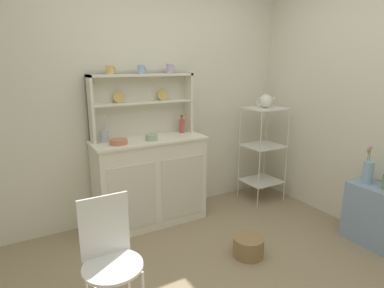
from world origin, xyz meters
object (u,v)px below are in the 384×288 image
(bakers_rack, at_px, (263,144))
(wire_chair, at_px, (109,252))
(porcelain_teapot, at_px, (265,101))
(hutch_shelf_unit, at_px, (141,100))
(jam_bottle, at_px, (182,126))
(utensil_jar, at_px, (104,136))
(cup_gold_0, at_px, (110,70))
(floor_basket, at_px, (248,247))
(flower_vase, at_px, (368,170))
(side_shelf_blue, at_px, (375,216))
(hutch_cabinet, at_px, (150,180))
(bowl_mixing_large, at_px, (119,142))

(bakers_rack, distance_m, wire_chair, 2.40)
(bakers_rack, xyz_separation_m, porcelain_teapot, (-0.00, 0.00, 0.51))
(hutch_shelf_unit, distance_m, jam_bottle, 0.51)
(utensil_jar, height_order, porcelain_teapot, porcelain_teapot)
(bakers_rack, height_order, jam_bottle, bakers_rack)
(wire_chair, relative_size, cup_gold_0, 9.81)
(floor_basket, height_order, flower_vase, flower_vase)
(side_shelf_blue, xyz_separation_m, wire_chair, (-2.35, 0.25, 0.24))
(hutch_cabinet, distance_m, utensil_jar, 0.65)
(porcelain_teapot, bearing_deg, hutch_shelf_unit, 168.84)
(bowl_mixing_large, bearing_deg, cup_gold_0, 85.03)
(bowl_mixing_large, xyz_separation_m, utensil_jar, (-0.09, 0.15, 0.04))
(floor_basket, xyz_separation_m, porcelain_teapot, (0.92, 0.88, 1.11))
(bowl_mixing_large, distance_m, porcelain_teapot, 1.75)
(hutch_cabinet, height_order, utensil_jar, utensil_jar)
(cup_gold_0, relative_size, porcelain_teapot, 0.35)
(cup_gold_0, height_order, utensil_jar, cup_gold_0)
(cup_gold_0, height_order, flower_vase, cup_gold_0)
(wire_chair, bearing_deg, cup_gold_0, 60.75)
(floor_basket, distance_m, flower_vase, 1.30)
(hutch_cabinet, bearing_deg, flower_vase, -38.84)
(cup_gold_0, bearing_deg, side_shelf_blue, -38.70)
(wire_chair, height_order, cup_gold_0, cup_gold_0)
(hutch_cabinet, distance_m, hutch_shelf_unit, 0.82)
(bakers_rack, xyz_separation_m, jam_bottle, (-0.98, 0.20, 0.29))
(hutch_cabinet, relative_size, side_shelf_blue, 2.04)
(wire_chair, height_order, flower_vase, flower_vase)
(hutch_shelf_unit, distance_m, cup_gold_0, 0.43)
(floor_basket, relative_size, flower_vase, 0.74)
(flower_vase, bearing_deg, hutch_shelf_unit, 137.79)
(utensil_jar, bearing_deg, jam_bottle, 0.55)
(flower_vase, bearing_deg, jam_bottle, 130.73)
(cup_gold_0, bearing_deg, floor_basket, -54.68)
(side_shelf_blue, relative_size, utensil_jar, 2.18)
(flower_vase, bearing_deg, side_shelf_blue, -89.95)
(hutch_cabinet, xyz_separation_m, bakers_rack, (1.40, -0.11, 0.23))
(hutch_cabinet, height_order, cup_gold_0, cup_gold_0)
(side_shelf_blue, height_order, utensil_jar, utensil_jar)
(jam_bottle, bearing_deg, porcelain_teapot, -11.46)
(bowl_mixing_large, height_order, utensil_jar, utensil_jar)
(hutch_shelf_unit, height_order, cup_gold_0, cup_gold_0)
(bakers_rack, distance_m, flower_vase, 1.19)
(bowl_mixing_large, bearing_deg, hutch_cabinet, 12.57)
(floor_basket, relative_size, jam_bottle, 1.39)
(utensil_jar, xyz_separation_m, porcelain_teapot, (1.81, -0.19, 0.24))
(hutch_cabinet, xyz_separation_m, bowl_mixing_large, (-0.33, -0.07, 0.46))
(bakers_rack, bearing_deg, hutch_cabinet, 175.41)
(hutch_shelf_unit, bearing_deg, floor_basket, -67.48)
(hutch_shelf_unit, bearing_deg, flower_vase, -42.21)
(porcelain_teapot, bearing_deg, bakers_rack, -0.00)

